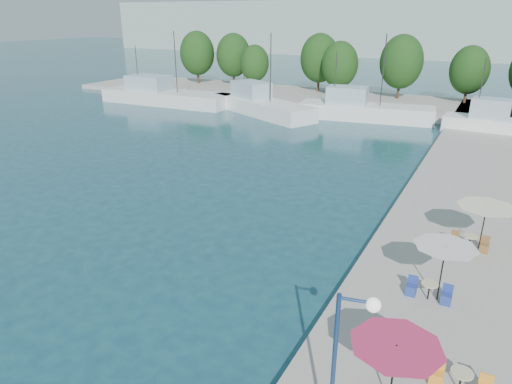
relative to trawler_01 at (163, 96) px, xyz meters
The scene contains 20 objects.
quay_far 26.63m from the trawler_01, 28.70° to the left, with size 90.00×16.00×0.60m, color #A19B91.
hill_west 106.02m from the trawler_01, 89.27° to the left, with size 180.00×40.00×16.00m, color #97A49C.
trawler_01 is the anchor object (origin of this frame).
trawler_02 15.35m from the trawler_01, ahead, with size 16.36×10.77×10.20m.
trawler_03 27.87m from the trawler_01, ahead, with size 16.03×6.37×10.20m.
trawler_04 42.92m from the trawler_01, ahead, with size 12.44×3.78×10.20m.
tree_01 17.37m from the trawler_01, 107.98° to the left, with size 5.88×5.88×8.70m.
tree_02 17.80m from the trawler_01, 85.67° to the left, with size 5.70×5.70×8.43m.
tree_03 16.97m from the trawler_01, 67.66° to the left, with size 4.60×4.60×6.81m.
tree_04 24.33m from the trawler_01, 45.99° to the left, with size 5.86×5.86×8.67m.
tree_05 25.65m from the trawler_01, 35.10° to the left, with size 5.25×5.25×7.77m.
tree_06 33.68m from the trawler_01, 29.71° to the left, with size 5.92×5.92×8.76m.
tree_07 41.68m from the trawler_01, 24.55° to the left, with size 5.08×5.08×7.52m.
umbrella_pink 56.85m from the trawler_01, 44.17° to the right, with size 2.77×2.77×2.24m.
umbrella_white 52.88m from the trawler_01, 38.70° to the right, with size 2.54×2.54×2.52m.
umbrella_cream 50.49m from the trawler_01, 32.69° to the right, with size 2.85×2.85×2.32m.
cafe_table_01 57.08m from the trawler_01, 41.74° to the right, with size 1.82×0.70×0.76m.
cafe_table_02 52.68m from the trawler_01, 39.07° to the right, with size 1.82×0.70×0.76m.
cafe_table_03 50.27m from the trawler_01, 33.34° to the right, with size 1.82×0.70×0.76m.
street_lamp 57.92m from the trawler_01, 46.35° to the right, with size 1.02×0.41×5.03m.
Camera 1 is at (10.87, 3.27, 11.78)m, focal length 32.00 mm.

